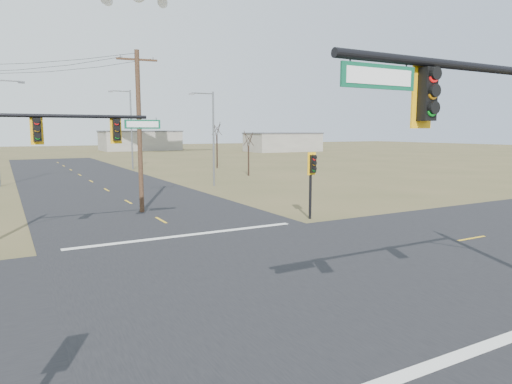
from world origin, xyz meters
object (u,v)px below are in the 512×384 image
(mast_arm_far, at_px, (41,143))
(streetlight_a, at_px, (212,134))
(utility_pole_near, at_px, (139,130))
(bare_tree_c, at_px, (249,138))
(bare_tree_d, at_px, (217,128))
(pedestal_signal_ne, at_px, (312,170))
(streetlight_b, at_px, (130,125))

(mast_arm_far, bearing_deg, streetlight_a, 42.34)
(mast_arm_far, xyz_separation_m, utility_pole_near, (6.23, 6.46, 0.57))
(bare_tree_c, bearing_deg, bare_tree_d, 84.21)
(utility_pole_near, height_order, bare_tree_d, utility_pole_near)
(streetlight_a, bearing_deg, pedestal_signal_ne, -69.66)
(utility_pole_near, distance_m, bare_tree_d, 35.24)
(mast_arm_far, relative_size, streetlight_a, 0.99)
(utility_pole_near, xyz_separation_m, bare_tree_c, (17.65, 18.15, -0.95))
(bare_tree_c, height_order, bare_tree_d, bare_tree_d)
(mast_arm_far, distance_m, streetlight_a, 23.63)
(utility_pole_near, bearing_deg, streetlight_a, 48.12)
(mast_arm_far, relative_size, bare_tree_d, 1.25)
(pedestal_signal_ne, relative_size, bare_tree_d, 0.57)
(mast_arm_far, height_order, utility_pole_near, utility_pole_near)
(pedestal_signal_ne, distance_m, streetlight_a, 18.41)
(utility_pole_near, height_order, streetlight_a, utility_pole_near)
(pedestal_signal_ne, distance_m, bare_tree_d, 38.66)
(streetlight_b, bearing_deg, pedestal_signal_ne, -79.10)
(streetlight_a, bearing_deg, mast_arm_far, -107.68)
(pedestal_signal_ne, height_order, bare_tree_c, bare_tree_c)
(mast_arm_far, bearing_deg, streetlight_b, 66.01)
(pedestal_signal_ne, relative_size, streetlight_b, 0.38)
(pedestal_signal_ne, xyz_separation_m, utility_pole_near, (-8.30, 7.32, 2.34))
(mast_arm_far, bearing_deg, utility_pole_near, 41.07)
(pedestal_signal_ne, height_order, streetlight_a, streetlight_a)
(utility_pole_near, relative_size, bare_tree_c, 1.85)
(mast_arm_far, xyz_separation_m, pedestal_signal_ne, (14.53, -0.86, -1.77))
(pedestal_signal_ne, bearing_deg, streetlight_a, 88.24)
(pedestal_signal_ne, distance_m, bare_tree_c, 27.16)
(streetlight_b, xyz_separation_m, bare_tree_d, (11.11, -4.26, -0.37))
(streetlight_a, height_order, bare_tree_d, streetlight_a)
(mast_arm_far, height_order, bare_tree_d, bare_tree_d)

